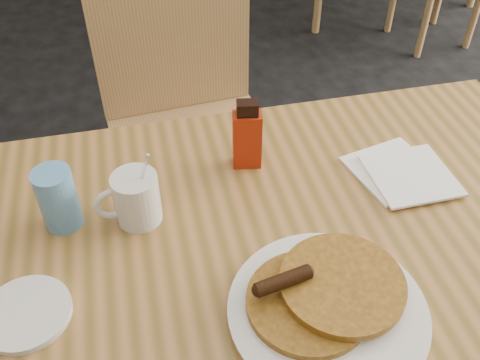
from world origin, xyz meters
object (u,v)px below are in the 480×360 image
at_px(blue_tumbler, 58,199).
at_px(pancake_plate, 326,304).
at_px(coffee_mug, 135,198).
at_px(chair_main_far, 184,96).
at_px(syrup_bottle, 247,137).
at_px(main_table, 274,268).

bearing_deg(blue_tumbler, pancake_plate, -41.86).
distance_m(pancake_plate, coffee_mug, 0.38).
xyz_separation_m(chair_main_far, pancake_plate, (0.01, -0.88, 0.16)).
relative_size(syrup_bottle, blue_tumbler, 1.25).
bearing_deg(syrup_bottle, blue_tumbler, -157.04).
distance_m(syrup_bottle, blue_tumbler, 0.38).
xyz_separation_m(main_table, chair_main_far, (0.02, 0.75, -0.10)).
distance_m(chair_main_far, blue_tumbler, 0.69).
height_order(main_table, pancake_plate, pancake_plate).
bearing_deg(syrup_bottle, pancake_plate, -75.09).
bearing_deg(coffee_mug, chair_main_far, 49.29).
distance_m(main_table, chair_main_far, 0.75).
bearing_deg(blue_tumbler, coffee_mug, -14.23).
xyz_separation_m(coffee_mug, blue_tumbler, (-0.13, 0.03, 0.01)).
bearing_deg(pancake_plate, syrup_bottle, 89.43).
xyz_separation_m(main_table, syrup_bottle, (0.03, 0.25, 0.11)).
relative_size(main_table, coffee_mug, 9.14).
distance_m(chair_main_far, coffee_mug, 0.65).
xyz_separation_m(coffee_mug, syrup_bottle, (0.24, 0.08, 0.02)).
relative_size(main_table, chair_main_far, 1.42).
bearing_deg(main_table, chair_main_far, 88.47).
bearing_deg(chair_main_far, syrup_bottle, -87.71).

